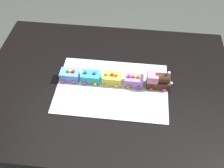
{
  "coord_description": "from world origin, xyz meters",
  "views": [
    {
      "loc": [
        -0.13,
        0.86,
        1.77
      ],
      "look_at": [
        -0.03,
        0.03,
        0.77
      ],
      "focal_mm": 39.1,
      "sensor_mm": 36.0,
      "label": 1
    }
  ],
  "objects_px": {
    "dining_table": "(107,95)",
    "cake_car_gondola_lavender": "(134,80)",
    "cake_car_hopper_sky_blue": "(70,75)",
    "cake_car_tanker_turquoise": "(91,77)",
    "cake_car_caboose_lemon": "(112,79)",
    "cake_locomotive": "(158,80)"
  },
  "relations": [
    {
      "from": "cake_car_tanker_turquoise",
      "to": "cake_car_hopper_sky_blue",
      "type": "bearing_deg",
      "value": 0.0
    },
    {
      "from": "cake_car_caboose_lemon",
      "to": "cake_car_hopper_sky_blue",
      "type": "height_order",
      "value": "same"
    },
    {
      "from": "dining_table",
      "to": "cake_car_caboose_lemon",
      "type": "bearing_deg",
      "value": -166.84
    },
    {
      "from": "dining_table",
      "to": "cake_car_caboose_lemon",
      "type": "relative_size",
      "value": 14.0
    },
    {
      "from": "cake_car_caboose_lemon",
      "to": "cake_car_hopper_sky_blue",
      "type": "bearing_deg",
      "value": 0.0
    },
    {
      "from": "cake_car_hopper_sky_blue",
      "to": "cake_car_tanker_turquoise",
      "type": "bearing_deg",
      "value": 180.0
    },
    {
      "from": "cake_car_gondola_lavender",
      "to": "dining_table",
      "type": "bearing_deg",
      "value": 2.64
    },
    {
      "from": "cake_car_gondola_lavender",
      "to": "cake_car_tanker_turquoise",
      "type": "distance_m",
      "value": 0.24
    },
    {
      "from": "cake_locomotive",
      "to": "cake_car_hopper_sky_blue",
      "type": "distance_m",
      "value": 0.48
    },
    {
      "from": "cake_car_gondola_lavender",
      "to": "cake_car_hopper_sky_blue",
      "type": "height_order",
      "value": "same"
    },
    {
      "from": "cake_car_gondola_lavender",
      "to": "cake_car_caboose_lemon",
      "type": "relative_size",
      "value": 1.0
    },
    {
      "from": "cake_locomotive",
      "to": "cake_car_tanker_turquoise",
      "type": "bearing_deg",
      "value": -0.0
    },
    {
      "from": "dining_table",
      "to": "cake_car_gondola_lavender",
      "type": "relative_size",
      "value": 14.0
    },
    {
      "from": "cake_locomotive",
      "to": "cake_car_tanker_turquoise",
      "type": "relative_size",
      "value": 1.4
    },
    {
      "from": "cake_car_caboose_lemon",
      "to": "cake_car_tanker_turquoise",
      "type": "relative_size",
      "value": 1.0
    },
    {
      "from": "cake_car_gondola_lavender",
      "to": "cake_car_caboose_lemon",
      "type": "height_order",
      "value": "same"
    },
    {
      "from": "dining_table",
      "to": "cake_car_caboose_lemon",
      "type": "height_order",
      "value": "cake_car_caboose_lemon"
    },
    {
      "from": "cake_car_caboose_lemon",
      "to": "cake_car_tanker_turquoise",
      "type": "xyz_separation_m",
      "value": [
        0.12,
        0.0,
        -0.0
      ]
    },
    {
      "from": "cake_locomotive",
      "to": "cake_car_hopper_sky_blue",
      "type": "bearing_deg",
      "value": -0.0
    },
    {
      "from": "cake_locomotive",
      "to": "cake_car_hopper_sky_blue",
      "type": "relative_size",
      "value": 1.4
    },
    {
      "from": "dining_table",
      "to": "cake_car_tanker_turquoise",
      "type": "xyz_separation_m",
      "value": [
        0.09,
        -0.01,
        0.14
      ]
    },
    {
      "from": "cake_car_gondola_lavender",
      "to": "cake_car_hopper_sky_blue",
      "type": "bearing_deg",
      "value": 0.0
    }
  ]
}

